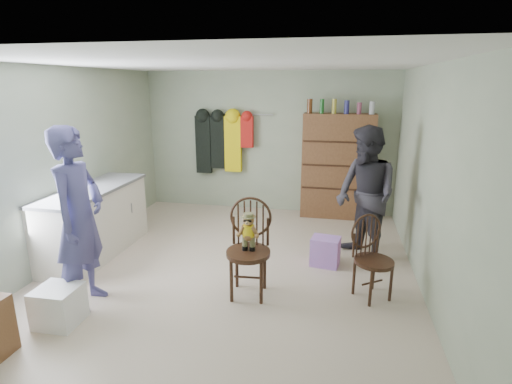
% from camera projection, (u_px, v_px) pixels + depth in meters
% --- Properties ---
extents(ground_plane, '(5.00, 5.00, 0.00)m').
position_uv_depth(ground_plane, '(234.00, 265.00, 5.17)').
color(ground_plane, beige).
rests_on(ground_plane, ground).
extents(room_walls, '(5.00, 5.00, 5.00)m').
position_uv_depth(room_walls, '(242.00, 139.00, 5.26)').
color(room_walls, '#A4AE92').
rests_on(room_walls, ground).
extents(counter, '(0.64, 1.86, 0.94)m').
position_uv_depth(counter, '(95.00, 221.00, 5.43)').
color(counter, silver).
rests_on(counter, ground).
extents(plastic_tub, '(0.41, 0.39, 0.38)m').
position_uv_depth(plastic_tub, '(59.00, 306.00, 3.89)').
color(plastic_tub, white).
rests_on(plastic_tub, ground).
extents(chair_front, '(0.51, 0.51, 1.09)m').
position_uv_depth(chair_front, '(249.00, 241.00, 4.35)').
color(chair_front, '#3C2215').
rests_on(chair_front, ground).
extents(chair_far, '(0.57, 0.57, 0.92)m').
position_uv_depth(chair_far, '(371.00, 254.00, 4.32)').
color(chair_far, '#3C2215').
rests_on(chair_far, ground).
extents(striped_bag, '(0.39, 0.33, 0.37)m').
position_uv_depth(striped_bag, '(325.00, 251.00, 5.15)').
color(striped_bag, '#E572CC').
rests_on(striped_bag, ground).
extents(person_left, '(0.50, 0.72, 1.90)m').
position_uv_depth(person_left, '(79.00, 219.00, 4.06)').
color(person_left, '#4A4885').
rests_on(person_left, ground).
extents(person_right, '(1.04, 1.10, 1.78)m').
position_uv_depth(person_right, '(366.00, 195.00, 5.13)').
color(person_right, '#2D2B33').
rests_on(person_right, ground).
extents(dresser, '(1.20, 0.39, 2.04)m').
position_uv_depth(dresser, '(337.00, 166.00, 6.87)').
color(dresser, brown).
rests_on(dresser, ground).
extents(coat_rack, '(1.42, 0.12, 1.09)m').
position_uv_depth(coat_rack, '(222.00, 142.00, 7.26)').
color(coat_rack, '#99999E').
rests_on(coat_rack, ground).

